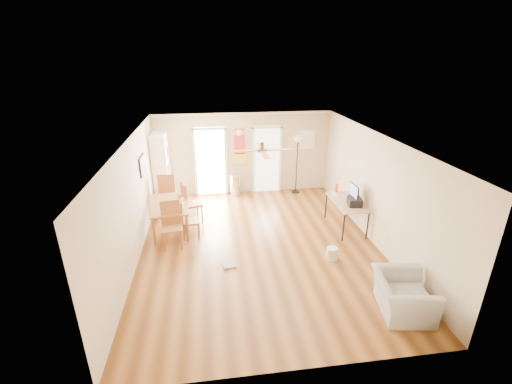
{
  "coord_description": "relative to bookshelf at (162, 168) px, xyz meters",
  "views": [
    {
      "loc": [
        -1.06,
        -7.05,
        4.27
      ],
      "look_at": [
        0.0,
        0.6,
        1.15
      ],
      "focal_mm": 24.2,
      "sensor_mm": 36.0,
      "label": 1
    }
  ],
  "objects": [
    {
      "name": "wall_left",
      "position": [
        -0.23,
        -3.13,
        0.24
      ],
      "size": [
        0.04,
        7.0,
        2.6
      ],
      "primitive_type": null,
      "color": "beige",
      "rests_on": "floor"
    },
    {
      "name": "orange_bottle",
      "position": [
        4.82,
        -1.85,
        -0.19
      ],
      "size": [
        0.09,
        0.09,
        0.25
      ],
      "primitive_type": "cylinder",
      "rotation": [
        0.0,
        0.0,
        0.04
      ],
      "color": "#F73C16",
      "rests_on": "computer_desk"
    },
    {
      "name": "floor",
      "position": [
        2.52,
        -3.13,
        -1.06
      ],
      "size": [
        7.0,
        7.0,
        0.0
      ],
      "primitive_type": "plane",
      "color": "brown",
      "rests_on": "ground"
    },
    {
      "name": "keyboard",
      "position": [
        4.72,
        -1.98,
        -0.31
      ],
      "size": [
        0.22,
        0.37,
        0.01
      ],
      "primitive_type": "cube",
      "rotation": [
        0.0,
        0.0,
        -0.3
      ],
      "color": "silver",
      "rests_on": "computer_desk"
    },
    {
      "name": "ac_grille",
      "position": [
        4.57,
        0.34,
        0.64
      ],
      "size": [
        0.5,
        0.04,
        0.6
      ],
      "primitive_type": "cube",
      "color": "white",
      "rests_on": "wall_back"
    },
    {
      "name": "floor_cloth",
      "position": [
        1.75,
        -3.87,
        -1.04
      ],
      "size": [
        0.3,
        0.25,
        0.04
      ],
      "primitive_type": "cube",
      "rotation": [
        0.0,
        0.0,
        0.14
      ],
      "color": "gray",
      "rests_on": "floor"
    },
    {
      "name": "dining_chair_right_a",
      "position": [
        0.92,
        -1.52,
        -0.51
      ],
      "size": [
        0.57,
        0.57,
        1.1
      ],
      "primitive_type": null,
      "rotation": [
        0.0,
        0.0,
        1.9
      ],
      "color": "brown",
      "rests_on": "floor"
    },
    {
      "name": "wall_back",
      "position": [
        2.52,
        0.37,
        0.24
      ],
      "size": [
        5.5,
        0.04,
        2.6
      ],
      "primitive_type": null,
      "color": "beige",
      "rests_on": "floor"
    },
    {
      "name": "framed_poster",
      "position": [
        -0.21,
        -1.73,
        0.64
      ],
      "size": [
        0.04,
        0.66,
        0.48
      ],
      "primitive_type": "cube",
      "color": "black",
      "rests_on": "wall_left"
    },
    {
      "name": "wastebasket_a",
      "position": [
        4.03,
        -3.89,
        -0.92
      ],
      "size": [
        0.26,
        0.26,
        0.28
      ],
      "primitive_type": "cylinder",
      "rotation": [
        0.0,
        0.0,
        -0.05
      ],
      "color": "silver",
      "rests_on": "floor"
    },
    {
      "name": "printer",
      "position": [
        4.97,
        -2.73,
        -0.22
      ],
      "size": [
        0.37,
        0.42,
        0.19
      ],
      "primitive_type": "cube",
      "rotation": [
        0.0,
        0.0,
        -0.16
      ],
      "color": "black",
      "rests_on": "computer_desk"
    },
    {
      "name": "ceiling_fan",
      "position": [
        2.52,
        -3.43,
        1.37
      ],
      "size": [
        1.24,
        1.24,
        0.2
      ],
      "primitive_type": null,
      "color": "#593819",
      "rests_on": "ceiling"
    },
    {
      "name": "ceiling",
      "position": [
        2.52,
        -3.13,
        1.54
      ],
      "size": [
        5.5,
        7.0,
        0.0
      ],
      "primitive_type": null,
      "color": "silver",
      "rests_on": "floor"
    },
    {
      "name": "bathroom_doorway",
      "position": [
        3.27,
        0.36,
        -0.01
      ],
      "size": [
        0.8,
        0.1,
        2.1
      ],
      "primitive_type": null,
      "color": "white",
      "rests_on": "wall_back"
    },
    {
      "name": "trash_can",
      "position": [
        2.22,
        0.12,
        -0.71
      ],
      "size": [
        0.35,
        0.35,
        0.69
      ],
      "primitive_type": "cylinder",
      "rotation": [
        0.0,
        0.0,
        -0.11
      ],
      "color": "silver",
      "rests_on": "floor"
    },
    {
      "name": "crown_molding",
      "position": [
        2.52,
        -3.13,
        1.5
      ],
      "size": [
        5.5,
        7.0,
        0.08
      ],
      "primitive_type": null,
      "color": "white",
      "rests_on": "wall_back"
    },
    {
      "name": "kitchen_doorway",
      "position": [
        1.47,
        0.36,
        -0.01
      ],
      "size": [
        0.9,
        0.1,
        2.1
      ],
      "primitive_type": null,
      "color": "white",
      "rests_on": "wall_back"
    },
    {
      "name": "wall_decal",
      "position": [
        2.39,
        0.35,
        0.49
      ],
      "size": [
        0.46,
        0.03,
        1.1
      ],
      "primitive_type": "cube",
      "color": "red",
      "rests_on": "wall_back"
    },
    {
      "name": "dining_chair_near",
      "position": [
        0.49,
        -2.85,
        -0.51
      ],
      "size": [
        0.5,
        0.5,
        1.09
      ],
      "primitive_type": null,
      "rotation": [
        0.0,
        0.0,
        0.11
      ],
      "color": "#AB7537",
      "rests_on": "floor"
    },
    {
      "name": "armchair",
      "position": [
        4.67,
        -5.68,
        -0.72
      ],
      "size": [
        1.08,
        1.19,
        0.68
      ],
      "primitive_type": "imported",
      "rotation": [
        0.0,
        0.0,
        1.39
      ],
      "color": "#A2A29D",
      "rests_on": "floor"
    },
    {
      "name": "computer_desk",
      "position": [
        4.87,
        -2.5,
        -0.69
      ],
      "size": [
        0.69,
        1.38,
        0.74
      ],
      "primitive_type": null,
      "color": "tan",
      "rests_on": "floor"
    },
    {
      "name": "bookshelf",
      "position": [
        0.0,
        0.0,
        0.0
      ],
      "size": [
        0.63,
        1.02,
        2.11
      ],
      "primitive_type": null,
      "rotation": [
        0.0,
        0.0,
        0.24
      ],
      "color": "white",
      "rests_on": "floor"
    },
    {
      "name": "dining_chair_far",
      "position": [
        0.2,
        -0.68,
        -0.49
      ],
      "size": [
        0.48,
        0.48,
        1.14
      ],
      "primitive_type": null,
      "rotation": [
        0.0,
        0.0,
        3.16
      ],
      "color": "olive",
      "rests_on": "floor"
    },
    {
      "name": "wall_right",
      "position": [
        5.27,
        -3.13,
        0.24
      ],
      "size": [
        0.04,
        7.0,
        2.6
      ],
      "primitive_type": null,
      "color": "beige",
      "rests_on": "floor"
    },
    {
      "name": "torchiere_lamp",
      "position": [
        4.2,
        0.11,
        -0.13
      ],
      "size": [
        0.41,
        0.41,
        1.85
      ],
      "primitive_type": null,
      "rotation": [
        0.0,
        0.0,
        0.22
      ],
      "color": "black",
      "rests_on": "floor"
    },
    {
      "name": "imac",
      "position": [
        4.99,
        -2.58,
        -0.07
      ],
      "size": [
        0.18,
        0.53,
        0.49
      ],
      "primitive_type": null,
      "rotation": [
        0.0,
        0.0,
        0.22
      ],
      "color": "black",
      "rests_on": "computer_desk"
    },
    {
      "name": "wall_front",
      "position": [
        2.52,
        -6.63,
        0.24
      ],
      "size": [
        5.5,
        0.04,
        2.6
      ],
      "primitive_type": null,
      "color": "beige",
      "rests_on": "floor"
    },
    {
      "name": "dining_chair_right_b",
      "position": [
        0.92,
        -2.46,
        -0.56
      ],
      "size": [
        0.42,
        0.42,
        0.99
      ],
      "primitive_type": null,
      "rotation": [
        0.0,
        0.0,
        1.55
      ],
      "color": "#9D6832",
      "rests_on": "floor"
    },
    {
      "name": "dining_table",
      "position": [
        0.37,
        -2.02,
        -0.68
      ],
      "size": [
        1.05,
        1.58,
        0.75
      ],
      "primitive_type": null,
      "rotation": [
        0.0,
        0.0,
        0.11
      ],
      "color": "olive",
      "rests_on": "floor"
    }
  ]
}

